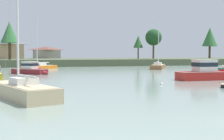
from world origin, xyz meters
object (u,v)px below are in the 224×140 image
object	(u,v)px
sailboat_sand	(22,94)
sailboat_orange	(40,68)
cruiser_red	(209,75)
mooring_buoy_white	(161,84)
sailboat_wood	(158,68)
cruiser_maroon	(32,71)

from	to	relation	value
sailboat_sand	sailboat_orange	size ratio (longest dim) A/B	1.14
sailboat_sand	sailboat_orange	distance (m)	54.15
cruiser_red	mooring_buoy_white	distance (m)	11.00
sailboat_wood	sailboat_orange	bearing A→B (deg)	162.40
cruiser_red	mooring_buoy_white	size ratio (longest dim) A/B	20.88
sailboat_wood	cruiser_red	xyz separation A→B (m)	(-9.07, -33.59, 0.38)
sailboat_wood	cruiser_maroon	bearing A→B (deg)	-159.59
sailboat_wood	mooring_buoy_white	size ratio (longest dim) A/B	29.09
sailboat_orange	mooring_buoy_white	size ratio (longest dim) A/B	30.15
cruiser_maroon	cruiser_red	world-z (taller)	cruiser_red
sailboat_sand	mooring_buoy_white	world-z (taller)	sailboat_sand
sailboat_orange	mooring_buoy_white	xyz separation A→B (m)	(9.79, -47.22, -0.21)
sailboat_sand	sailboat_wood	bearing A→B (deg)	51.64
sailboat_sand	sailboat_orange	bearing A→B (deg)	83.20
sailboat_orange	cruiser_maroon	bearing A→B (deg)	-98.85
cruiser_maroon	cruiser_red	bearing A→B (deg)	-43.08
sailboat_orange	sailboat_sand	bearing A→B (deg)	-96.80
sailboat_orange	cruiser_red	xyz separation A→B (m)	(19.83, -42.76, 0.38)
cruiser_maroon	mooring_buoy_white	size ratio (longest dim) A/B	16.88
cruiser_maroon	sailboat_wood	xyz separation A→B (m)	(32.19, 11.98, -0.25)
cruiser_maroon	sailboat_sand	distance (m)	32.78
cruiser_maroon	sailboat_sand	xyz separation A→B (m)	(-3.11, -32.63, -0.22)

